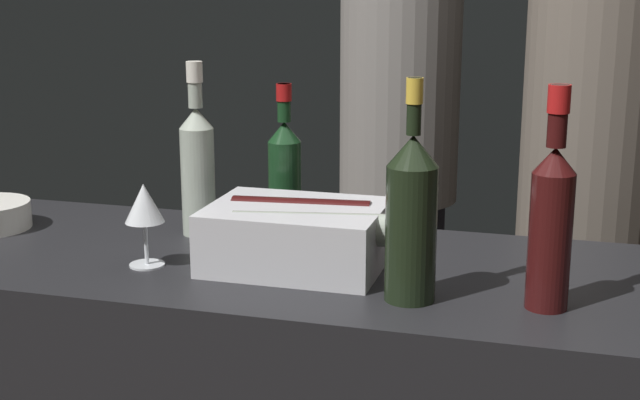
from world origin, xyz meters
name	(u,v)px	position (x,y,z in m)	size (l,w,h in m)	color
wall_back_chalkboard	(465,20)	(0.00, 2.64, 1.40)	(6.40, 0.06, 2.80)	black
ice_bin_with_bottles	(298,234)	(-0.03, 0.27, 1.10)	(0.35, 0.25, 0.13)	silver
wine_glass	(144,206)	(-0.31, 0.20, 1.16)	(0.08, 0.08, 0.16)	silver
white_wine_bottle	(198,164)	(-0.30, 0.43, 1.19)	(0.07, 0.07, 0.37)	#9EA899
red_wine_bottle_burgundy	(285,170)	(-0.13, 0.51, 1.17)	(0.07, 0.07, 0.32)	#143319
red_wine_bottle_tall	(551,217)	(0.44, 0.18, 1.20)	(0.07, 0.07, 0.38)	#380F0F
champagne_bottle	(411,215)	(0.21, 0.15, 1.19)	(0.09, 0.09, 0.38)	black
person_in_hoodie	(399,153)	(-0.11, 1.72, 0.99)	(0.41, 0.41, 1.78)	black
person_blond_tee	(587,193)	(0.52, 1.02, 1.04)	(0.35, 0.35, 1.86)	black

